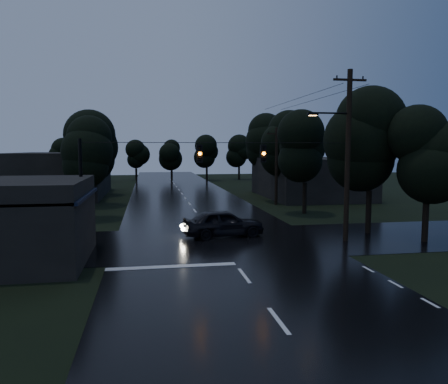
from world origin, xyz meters
name	(u,v)px	position (x,y,z in m)	size (l,w,h in m)	color
ground	(278,321)	(0.00, 0.00, 0.00)	(160.00, 160.00, 0.00)	black
main_road	(189,204)	(0.00, 30.00, 0.00)	(12.00, 120.00, 0.02)	black
cross_street	(218,242)	(0.00, 12.00, 0.00)	(60.00, 9.00, 0.02)	black
building_far_right	(309,178)	(14.00, 34.00, 2.20)	(10.00, 14.00, 4.40)	black
building_far_left	(60,174)	(-14.00, 40.00, 2.50)	(10.00, 16.00, 5.00)	black
utility_pole_main	(346,152)	(7.41, 11.00, 5.26)	(3.50, 0.30, 10.00)	black
utility_pole_far	(276,165)	(8.30, 28.00, 3.88)	(2.00, 0.30, 7.50)	black
anchor_pole_left	(81,195)	(-7.50, 11.00, 3.00)	(0.18, 0.18, 6.00)	black
span_signals	(231,153)	(0.56, 10.99, 5.24)	(15.00, 0.37, 1.12)	black
tree_corner_near	(371,140)	(10.00, 13.00, 5.99)	(4.48, 4.48, 9.44)	black
tree_corner_far	(428,153)	(12.00, 10.00, 5.24)	(3.92, 3.92, 8.26)	black
tree_left_a	(81,152)	(-9.00, 22.00, 5.24)	(3.92, 3.92, 8.26)	black
tree_left_b	(87,147)	(-9.60, 30.00, 5.62)	(4.20, 4.20, 8.85)	black
tree_left_c	(94,144)	(-10.20, 40.00, 5.99)	(4.48, 4.48, 9.44)	black
tree_right_a	(305,147)	(9.00, 22.00, 5.62)	(4.20, 4.20, 8.85)	black
tree_right_b	(283,143)	(9.60, 30.00, 5.99)	(4.48, 4.48, 9.44)	black
tree_right_c	(263,141)	(10.20, 40.00, 6.37)	(4.76, 4.76, 10.03)	black
car	(223,223)	(0.56, 13.57, 0.86)	(2.03, 5.04, 1.72)	black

